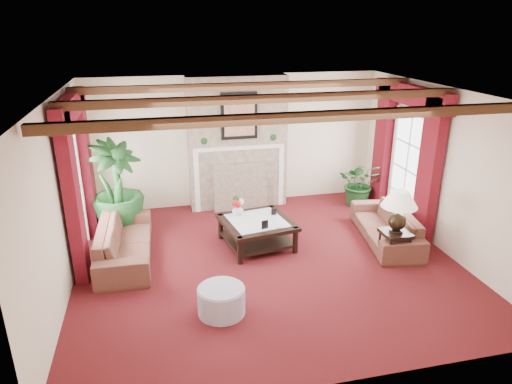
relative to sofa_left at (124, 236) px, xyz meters
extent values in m
plane|color=#3E0C0B|center=(2.25, -0.65, -0.41)|extent=(6.00, 6.00, 0.00)
plane|color=white|center=(2.25, -0.65, 2.29)|extent=(6.00, 6.00, 0.00)
cube|color=beige|center=(2.25, 2.10, 0.94)|extent=(6.00, 0.02, 2.70)
cube|color=beige|center=(-0.75, -0.65, 0.94)|extent=(0.02, 5.50, 2.70)
cube|color=beige|center=(5.25, -0.65, 0.94)|extent=(0.02, 5.50, 2.70)
imported|color=#3A0F17|center=(0.00, 0.00, 0.00)|extent=(2.10, 0.69, 0.81)
imported|color=#3A0F17|center=(4.48, -0.35, -0.03)|extent=(2.12, 1.17, 0.76)
imported|color=black|center=(-0.14, 1.09, 0.08)|extent=(2.69, 2.69, 0.97)
imported|color=black|center=(4.75, 1.32, -0.03)|extent=(1.59, 1.61, 0.76)
cylinder|color=#9F9FB4|center=(1.30, -1.85, -0.22)|extent=(0.64, 0.64, 0.37)
imported|color=silver|center=(1.93, 0.29, 0.16)|extent=(0.35, 0.35, 0.20)
imported|color=black|center=(2.47, -0.30, 0.19)|extent=(0.20, 0.06, 0.27)
camera|label=1|loc=(0.59, -7.00, 3.26)|focal=32.00mm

